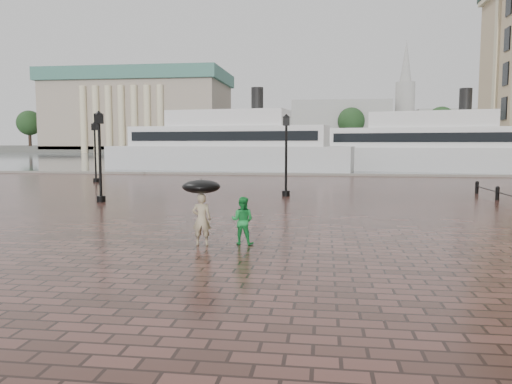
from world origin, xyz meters
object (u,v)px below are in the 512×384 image
street_lamps (155,153)px  ferry_near (229,146)px  adult_pedestrian (202,219)px  ferry_far (432,147)px  child_pedestrian (242,221)px

street_lamps → ferry_near: bearing=90.7°
street_lamps → adult_pedestrian: 16.50m
ferry_far → child_pedestrian: bearing=-93.5°
child_pedestrian → ferry_near: (-8.07, 39.91, 1.97)m
adult_pedestrian → child_pedestrian: (1.15, 0.27, -0.05)m
street_lamps → child_pedestrian: bearing=-62.3°
ferry_far → ferry_near: bearing=-164.2°
street_lamps → child_pedestrian: street_lamps is taller
child_pedestrian → adult_pedestrian: bearing=20.7°
ferry_near → ferry_far: (21.54, 0.29, -0.12)m
adult_pedestrian → child_pedestrian: 1.18m
street_lamps → ferry_far: 33.13m
street_lamps → ferry_far: size_ratio=0.58×
ferry_near → street_lamps: bearing=-81.2°
ferry_near → ferry_far: ferry_near is taller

